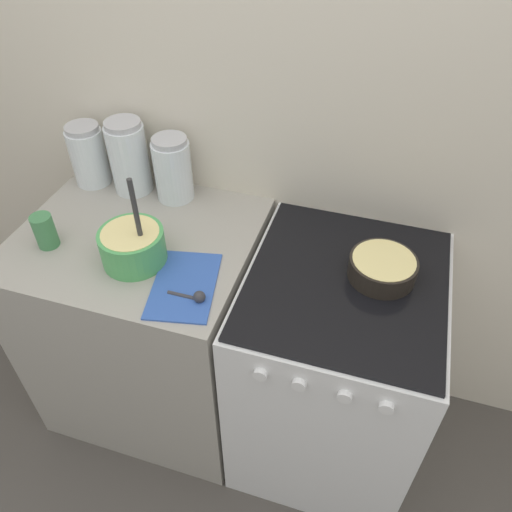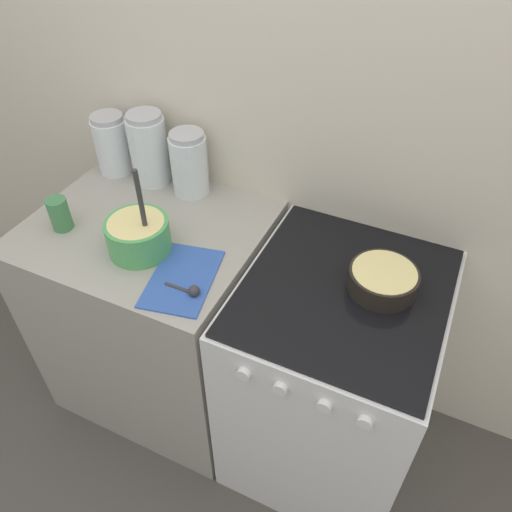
% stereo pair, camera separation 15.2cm
% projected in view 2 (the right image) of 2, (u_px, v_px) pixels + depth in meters
% --- Properties ---
extents(ground_plane, '(12.00, 12.00, 0.00)m').
position_uv_depth(ground_plane, '(213.00, 480.00, 1.97)').
color(ground_plane, '#4C4742').
extents(wall_back, '(4.59, 0.05, 2.40)m').
position_uv_depth(wall_back, '(295.00, 125.00, 1.64)').
color(wall_back, beige).
rests_on(wall_back, ground_plane).
extents(countertop_cabinet, '(0.79, 0.68, 0.91)m').
position_uv_depth(countertop_cabinet, '(161.00, 313.00, 2.02)').
color(countertop_cabinet, '#9E998E').
rests_on(countertop_cabinet, ground_plane).
extents(stove, '(0.62, 0.70, 0.91)m').
position_uv_depth(stove, '(330.00, 377.00, 1.79)').
color(stove, silver).
rests_on(stove, ground_plane).
extents(mixing_bowl, '(0.20, 0.20, 0.31)m').
position_uv_depth(mixing_bowl, '(138.00, 234.00, 1.58)').
color(mixing_bowl, '#4CA559').
rests_on(mixing_bowl, countertop_cabinet).
extents(baking_pan, '(0.21, 0.21, 0.07)m').
position_uv_depth(baking_pan, '(383.00, 279.00, 1.47)').
color(baking_pan, black).
rests_on(baking_pan, stove).
extents(storage_jar_left, '(0.13, 0.13, 0.23)m').
position_uv_depth(storage_jar_left, '(113.00, 148.00, 1.91)').
color(storage_jar_left, silver).
rests_on(storage_jar_left, countertop_cabinet).
extents(storage_jar_middle, '(0.14, 0.14, 0.27)m').
position_uv_depth(storage_jar_middle, '(150.00, 153.00, 1.85)').
color(storage_jar_middle, silver).
rests_on(storage_jar_middle, countertop_cabinet).
extents(storage_jar_right, '(0.13, 0.13, 0.24)m').
position_uv_depth(storage_jar_right, '(190.00, 167.00, 1.80)').
color(storage_jar_right, silver).
rests_on(storage_jar_right, countertop_cabinet).
extents(tin_can, '(0.07, 0.07, 0.12)m').
position_uv_depth(tin_can, '(60.00, 214.00, 1.67)').
color(tin_can, '#3F7F4C').
rests_on(tin_can, countertop_cabinet).
extents(recipe_page, '(0.24, 0.32, 0.01)m').
position_uv_depth(recipe_page, '(183.00, 278.00, 1.52)').
color(recipe_page, '#3359B2').
rests_on(recipe_page, countertop_cabinet).
extents(measuring_spoon, '(0.12, 0.04, 0.04)m').
position_uv_depth(measuring_spoon, '(191.00, 290.00, 1.46)').
color(measuring_spoon, '#333338').
rests_on(measuring_spoon, countertop_cabinet).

